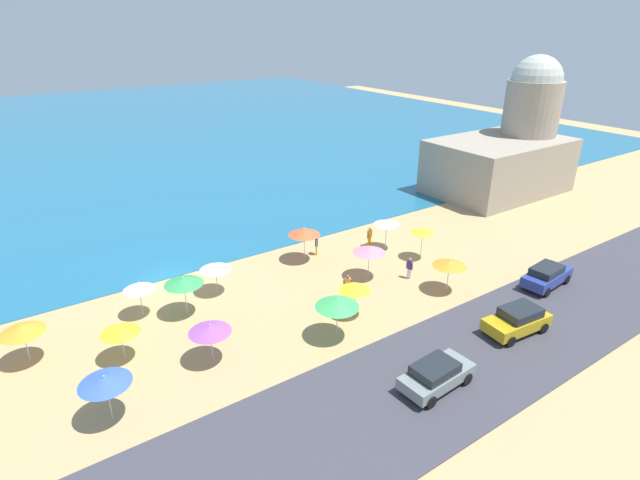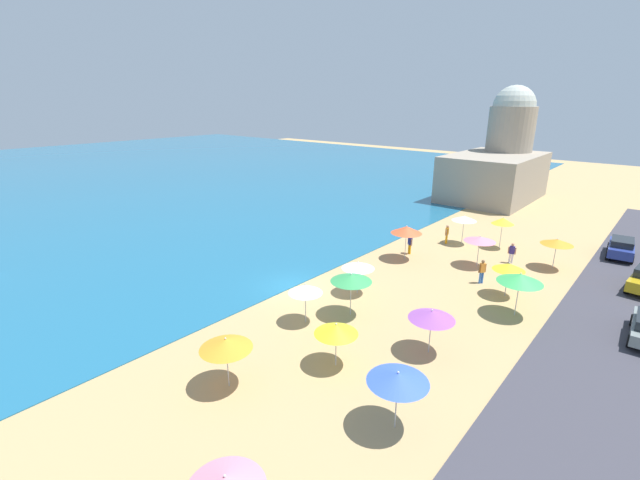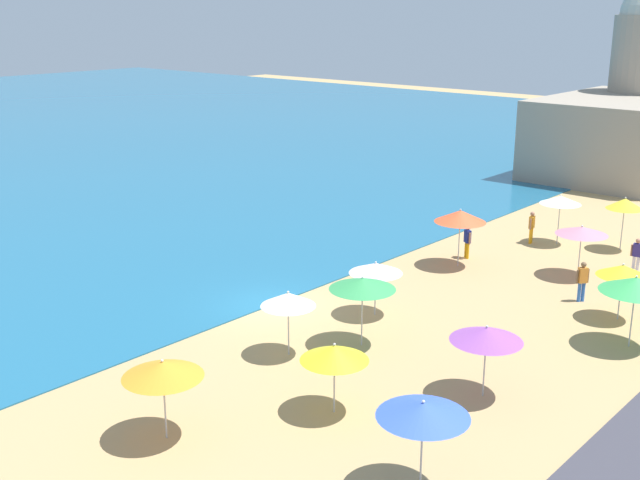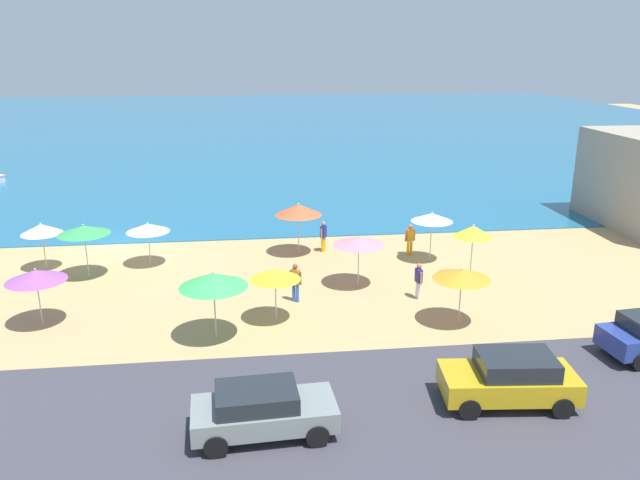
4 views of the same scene
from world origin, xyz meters
name	(u,v)px [view 1 (image 1 of 4)]	position (x,y,z in m)	size (l,w,h in m)	color
ground_plane	(169,279)	(0.00, 0.00, 0.00)	(160.00, 160.00, 0.00)	tan
sea	(49,138)	(0.00, 55.00, 0.03)	(150.00, 110.00, 0.05)	#1E6084
coastal_road	(309,442)	(0.00, -18.00, 0.03)	(80.00, 8.00, 0.06)	#3A3942
beach_umbrella_0	(215,267)	(2.04, -3.73, 1.93)	(2.08, 2.08, 2.20)	#B2B2B7
beach_umbrella_1	(22,329)	(-9.21, -5.00, 2.10)	(2.26, 2.26, 2.40)	#B2B2B7
beach_umbrella_2	(210,328)	(-1.15, -10.38, 2.06)	(2.24, 2.24, 2.35)	#B2B2B7
beach_umbrella_3	(304,231)	(9.45, -2.92, 2.40)	(2.38, 2.38, 2.74)	#B2B2B7
beach_umbrella_5	(105,380)	(-6.63, -11.78, 2.23)	(2.32, 2.32, 2.49)	#B2B2B7
beach_umbrella_6	(120,329)	(-4.98, -7.58, 1.92)	(2.05, 2.05, 2.22)	#B2B2B7
beach_umbrella_7	(139,286)	(-2.90, -3.75, 2.04)	(1.91, 1.91, 2.35)	#B2B2B7
beach_umbrella_8	(369,250)	(11.70, -7.74, 2.13)	(2.28, 2.28, 2.38)	#B2B2B7
beach_umbrella_9	(355,287)	(7.85, -11.07, 1.98)	(1.96, 1.96, 2.27)	#B2B2B7
beach_umbrella_11	(387,222)	(15.90, -4.77, 2.29)	(2.05, 2.05, 2.56)	#B2B2B7
beach_umbrella_12	(337,302)	(5.58, -12.37, 2.33)	(2.49, 2.49, 2.66)	#B2B2B7
beach_umbrella_13	(450,263)	(14.87, -12.17, 2.07)	(2.21, 2.21, 2.34)	#B2B2B7
beach_umbrella_14	(183,281)	(-0.59, -5.15, 2.32)	(2.36, 2.36, 2.60)	#B2B2B7
beach_umbrella_15	(423,230)	(16.97, -7.60, 2.35)	(1.79, 1.79, 2.69)	#B2B2B7
bather_0	(348,285)	(8.77, -9.17, 0.95)	(0.48, 0.39, 1.70)	blue
bather_1	(316,244)	(10.78, -2.58, 0.92)	(0.38, 0.49, 1.64)	orange
bather_2	(370,236)	(15.12, -3.70, 0.92)	(0.56, 0.28, 1.65)	#F99F15
bather_3	(409,267)	(13.99, -9.45, 0.89)	(0.27, 0.57, 1.59)	silver
parked_car_0	(547,275)	(20.83, -15.56, 0.85)	(4.19, 2.12, 1.51)	navy
parked_car_1	(517,320)	(14.48, -17.84, 0.87)	(4.11, 2.21, 1.56)	#B79316
parked_car_2	(436,374)	(7.09, -18.56, 0.81)	(4.04, 2.03, 1.41)	slate
harbor_fortress	(511,147)	(36.85, -0.30, 4.46)	(14.11, 9.13, 13.53)	gray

